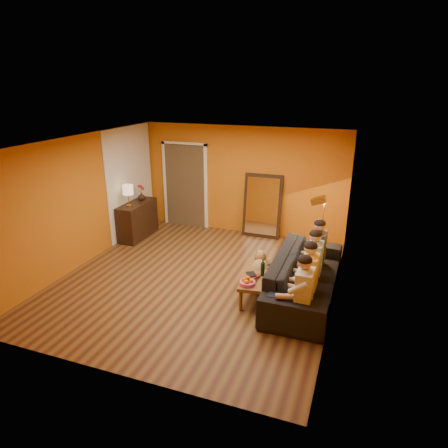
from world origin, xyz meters
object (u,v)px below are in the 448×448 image
(coffee_table, at_px, (260,285))
(person_mid_right, at_px, (314,263))
(wine_bottle, at_px, (263,267))
(tumbler, at_px, (269,270))
(vase, at_px, (142,196))
(table_lamp, at_px, (128,196))
(laptop, at_px, (275,266))
(person_far_right, at_px, (319,251))
(mirror_frame, at_px, (262,206))
(floor_lamp, at_px, (322,233))
(person_mid_left, at_px, (310,277))
(sofa, at_px, (305,276))
(sideboard, at_px, (138,220))
(dog, at_px, (260,270))
(person_far_left, at_px, (304,293))

(coffee_table, xyz_separation_m, person_mid_right, (0.86, 0.35, 0.40))
(coffee_table, relative_size, wine_bottle, 3.94)
(tumbler, bearing_deg, vase, 153.01)
(table_lamp, bearing_deg, laptop, -16.14)
(coffee_table, distance_m, person_far_right, 1.31)
(wine_bottle, bearing_deg, mirror_frame, 105.05)
(coffee_table, relative_size, floor_lamp, 0.85)
(table_lamp, distance_m, person_mid_left, 4.69)
(person_far_right, xyz_separation_m, tumbler, (-0.74, -0.78, -0.14))
(person_mid_right, bearing_deg, tumbler, -163.13)
(table_lamp, xyz_separation_m, sofa, (4.24, -1.17, -0.72))
(table_lamp, bearing_deg, coffee_table, -22.00)
(laptop, height_order, vase, vase)
(table_lamp, bearing_deg, floor_lamp, 2.27)
(person_far_right, height_order, wine_bottle, person_far_right)
(sideboard, xyz_separation_m, dog, (3.41, -1.41, -0.08))
(person_mid_right, bearing_deg, sideboard, 162.59)
(person_mid_right, bearing_deg, dog, -177.33)
(sideboard, height_order, person_mid_right, person_mid_right)
(laptop, bearing_deg, wine_bottle, -137.51)
(dog, distance_m, person_mid_right, 0.99)
(table_lamp, bearing_deg, tumbler, -19.67)
(sofa, bearing_deg, dog, 86.15)
(person_far_left, xyz_separation_m, person_mid_right, (0.00, 1.10, 0.00))
(vase, bearing_deg, coffee_table, -29.29)
(floor_lamp, relative_size, vase, 7.47)
(sideboard, height_order, dog, sideboard)
(person_mid_left, relative_size, person_far_right, 1.00)
(floor_lamp, relative_size, person_mid_left, 1.18)
(dog, xyz_separation_m, person_mid_left, (0.96, -0.51, 0.26))
(dog, bearing_deg, person_far_right, 41.07)
(person_far_right, bearing_deg, coffee_table, -133.98)
(sofa, relative_size, floor_lamp, 1.84)
(mirror_frame, distance_m, tumbler, 2.82)
(table_lamp, height_order, floor_lamp, floor_lamp)
(mirror_frame, height_order, person_mid_left, mirror_frame)
(sideboard, bearing_deg, person_far_right, -10.63)
(tumbler, bearing_deg, person_mid_left, -23.53)
(sofa, bearing_deg, person_far_right, -11.31)
(table_lamp, relative_size, floor_lamp, 0.35)
(floor_lamp, relative_size, wine_bottle, 4.65)
(mirror_frame, bearing_deg, wine_bottle, -74.95)
(table_lamp, bearing_deg, sofa, -15.43)
(person_mid_right, xyz_separation_m, vase, (-4.37, 1.62, 0.34))
(sofa, height_order, person_mid_right, person_mid_right)
(person_far_left, bearing_deg, person_mid_right, 90.00)
(floor_lamp, height_order, dog, floor_lamp)
(sofa, height_order, vase, vase)
(mirror_frame, xyz_separation_m, sideboard, (-2.79, -1.08, -0.34))
(coffee_table, bearing_deg, sofa, 10.31)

